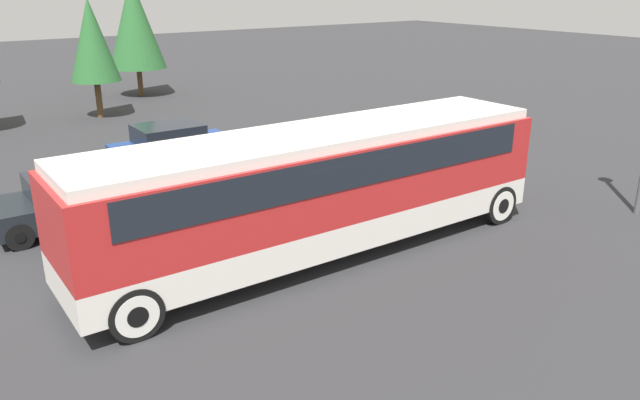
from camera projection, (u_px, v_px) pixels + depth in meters
ground_plane at (320, 253)px, 14.59m from camera, size 120.00×120.00×0.00m
tour_bus at (323, 180)px, 14.05m from camera, size 11.52×2.55×2.94m
parked_car_near at (173, 147)px, 20.92m from camera, size 4.02×1.94×1.50m
parked_car_mid at (86, 197)px, 16.22m from camera, size 4.68×1.97×1.40m
tree_center at (92, 40)px, 27.61m from camera, size 2.19×2.19×5.29m
tree_right at (134, 23)px, 32.77m from camera, size 2.97×2.97×6.17m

